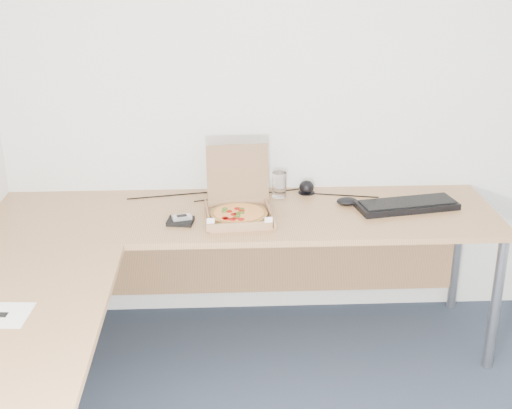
{
  "coord_description": "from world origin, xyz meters",
  "views": [
    {
      "loc": [
        -0.6,
        -1.83,
        2.05
      ],
      "look_at": [
        -0.45,
        1.28,
        0.82
      ],
      "focal_mm": 49.46,
      "sensor_mm": 36.0,
      "label": 1
    }
  ],
  "objects_px": {
    "keyboard": "(407,205)",
    "pizza_box": "(239,210)",
    "desk": "(174,257)",
    "drinking_glass": "(279,185)",
    "wallet": "(181,221)"
  },
  "relations": [
    {
      "from": "keyboard",
      "to": "pizza_box",
      "type": "bearing_deg",
      "value": 174.53
    },
    {
      "from": "pizza_box",
      "to": "keyboard",
      "type": "distance_m",
      "value": 0.85
    },
    {
      "from": "desk",
      "to": "pizza_box",
      "type": "xyz_separation_m",
      "value": [
        0.29,
        0.37,
        0.07
      ]
    },
    {
      "from": "pizza_box",
      "to": "drinking_glass",
      "type": "bearing_deg",
      "value": 46.78
    },
    {
      "from": "pizza_box",
      "to": "drinking_glass",
      "type": "distance_m",
      "value": 0.36
    },
    {
      "from": "desk",
      "to": "keyboard",
      "type": "xyz_separation_m",
      "value": [
        1.14,
        0.45,
        0.05
      ]
    },
    {
      "from": "desk",
      "to": "keyboard",
      "type": "bearing_deg",
      "value": 21.41
    },
    {
      "from": "drinking_glass",
      "to": "keyboard",
      "type": "relative_size",
      "value": 0.26
    },
    {
      "from": "pizza_box",
      "to": "drinking_glass",
      "type": "height_order",
      "value": "pizza_box"
    },
    {
      "from": "wallet",
      "to": "keyboard",
      "type": "bearing_deg",
      "value": 15.43
    },
    {
      "from": "desk",
      "to": "drinking_glass",
      "type": "xyz_separation_m",
      "value": [
        0.51,
        0.64,
        0.1
      ]
    },
    {
      "from": "pizza_box",
      "to": "keyboard",
      "type": "bearing_deg",
      "value": 0.3
    },
    {
      "from": "drinking_glass",
      "to": "wallet",
      "type": "relative_size",
      "value": 1.08
    },
    {
      "from": "desk",
      "to": "drinking_glass",
      "type": "relative_size",
      "value": 19.04
    },
    {
      "from": "pizza_box",
      "to": "drinking_glass",
      "type": "relative_size",
      "value": 2.75
    }
  ]
}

